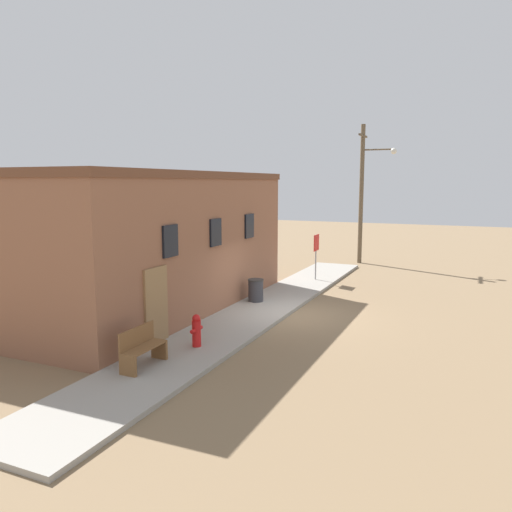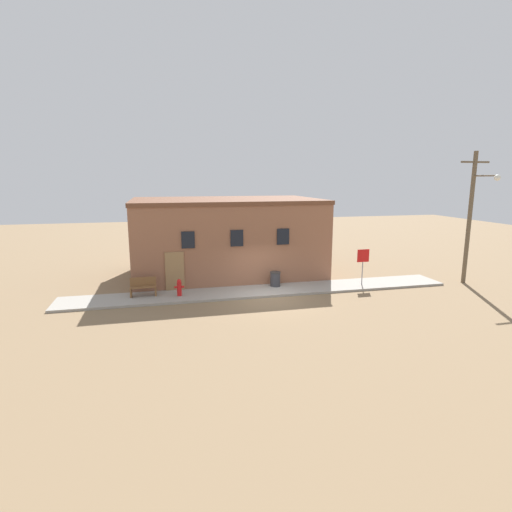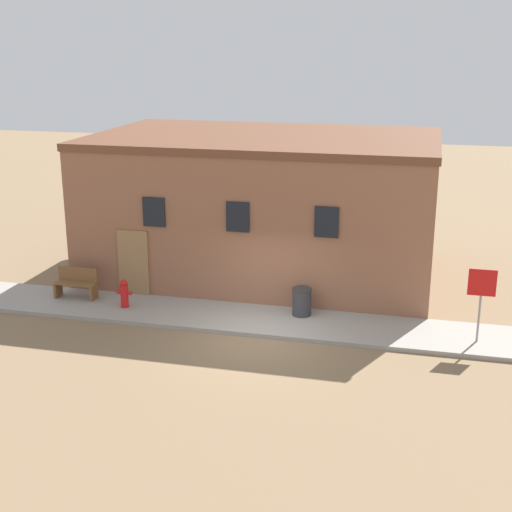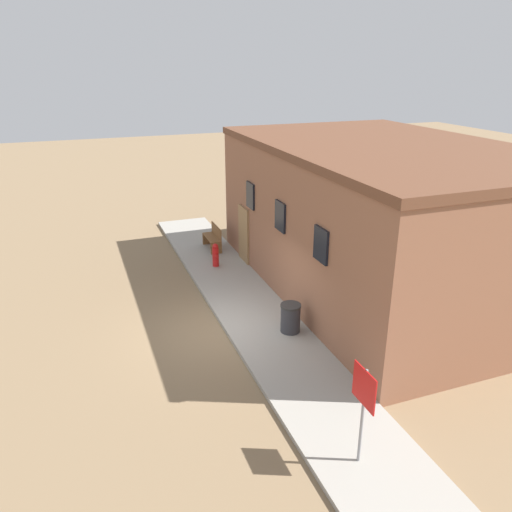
{
  "view_description": "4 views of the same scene",
  "coord_description": "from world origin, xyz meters",
  "px_view_note": "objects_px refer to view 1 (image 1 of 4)",
  "views": [
    {
      "loc": [
        -15.45,
        -5.57,
        4.44
      ],
      "look_at": [
        -0.35,
        1.12,
        2.0
      ],
      "focal_mm": 35.0,
      "sensor_mm": 36.0,
      "label": 1
    },
    {
      "loc": [
        -5.15,
        -19.03,
        6.02
      ],
      "look_at": [
        -0.35,
        1.12,
        2.0
      ],
      "focal_mm": 28.0,
      "sensor_mm": 36.0,
      "label": 2
    },
    {
      "loc": [
        4.22,
        -17.52,
        7.85
      ],
      "look_at": [
        -0.35,
        1.12,
        2.0
      ],
      "focal_mm": 50.0,
      "sensor_mm": 36.0,
      "label": 3
    },
    {
      "loc": [
        12.01,
        -3.49,
        7.2
      ],
      "look_at": [
        -0.35,
        1.12,
        2.0
      ],
      "focal_mm": 35.0,
      "sensor_mm": 36.0,
      "label": 4
    }
  ],
  "objects_px": {
    "stop_sign": "(316,248)",
    "utility_pole": "(364,189)",
    "bench": "(142,348)",
    "fire_hydrant": "(196,330)",
    "trash_bin": "(256,290)"
  },
  "relations": [
    {
      "from": "stop_sign",
      "to": "trash_bin",
      "type": "distance_m",
      "value": 5.05
    },
    {
      "from": "stop_sign",
      "to": "utility_pole",
      "type": "distance_m",
      "value": 6.77
    },
    {
      "from": "trash_bin",
      "to": "utility_pole",
      "type": "xyz_separation_m",
      "value": [
        11.12,
        -1.53,
        3.56
      ]
    },
    {
      "from": "stop_sign",
      "to": "utility_pole",
      "type": "relative_size",
      "value": 0.27
    },
    {
      "from": "bench",
      "to": "utility_pole",
      "type": "relative_size",
      "value": 0.17
    },
    {
      "from": "fire_hydrant",
      "to": "trash_bin",
      "type": "distance_m",
      "value": 5.33
    },
    {
      "from": "stop_sign",
      "to": "trash_bin",
      "type": "xyz_separation_m",
      "value": [
        -4.89,
        0.78,
        -1.01
      ]
    },
    {
      "from": "trash_bin",
      "to": "utility_pole",
      "type": "height_order",
      "value": "utility_pole"
    },
    {
      "from": "fire_hydrant",
      "to": "stop_sign",
      "type": "xyz_separation_m",
      "value": [
        10.18,
        -0.16,
        0.99
      ]
    },
    {
      "from": "bench",
      "to": "utility_pole",
      "type": "bearing_deg",
      "value": -4.15
    },
    {
      "from": "stop_sign",
      "to": "bench",
      "type": "distance_m",
      "value": 12.02
    },
    {
      "from": "stop_sign",
      "to": "utility_pole",
      "type": "bearing_deg",
      "value": -6.79
    },
    {
      "from": "stop_sign",
      "to": "bench",
      "type": "xyz_separation_m",
      "value": [
        -11.97,
        0.58,
        -0.98
      ]
    },
    {
      "from": "bench",
      "to": "utility_pole",
      "type": "xyz_separation_m",
      "value": [
        18.2,
        -1.32,
        3.53
      ]
    },
    {
      "from": "trash_bin",
      "to": "utility_pole",
      "type": "distance_m",
      "value": 11.77
    }
  ]
}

